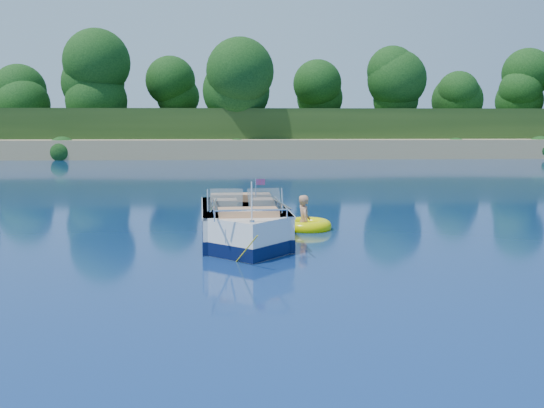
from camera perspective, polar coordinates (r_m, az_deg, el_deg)
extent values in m
plane|color=#0A204A|center=(12.81, -0.40, -4.93)|extent=(160.00, 160.00, 0.00)
cube|color=tan|center=(50.54, -2.44, 5.01)|extent=(170.00, 8.00, 2.00)
cube|color=black|center=(77.51, -2.68, 6.28)|extent=(170.00, 56.00, 6.00)
cylinder|color=black|center=(55.78, -21.48, 7.41)|extent=(0.44, 0.44, 3.20)
sphere|color=black|center=(55.88, -21.63, 10.53)|extent=(5.28, 5.28, 5.28)
cylinder|color=black|center=(54.49, -2.51, 8.14)|extent=(0.44, 0.44, 3.60)
sphere|color=black|center=(54.63, -2.53, 11.73)|extent=(5.94, 5.94, 5.94)
cylinder|color=black|center=(56.38, 18.47, 7.24)|extent=(0.44, 0.44, 2.60)
sphere|color=black|center=(56.44, 18.58, 9.74)|extent=(4.29, 4.29, 4.29)
cube|color=white|center=(14.66, -2.71, -2.16)|extent=(2.17, 3.79, 1.02)
cube|color=white|center=(12.95, -2.18, -3.45)|extent=(1.94, 1.94, 1.02)
cube|color=#091137|center=(14.68, -2.71, -2.70)|extent=(2.20, 3.83, 0.29)
cube|color=#091137|center=(12.98, -2.17, -4.06)|extent=(1.98, 1.98, 0.29)
cube|color=tan|center=(14.90, -2.80, -0.88)|extent=(1.71, 2.67, 0.10)
cube|color=white|center=(14.59, -2.73, -0.29)|extent=(2.21, 3.79, 0.06)
cube|color=black|center=(16.64, -3.20, -0.84)|extent=(0.56, 0.37, 0.88)
cube|color=#8C9EA5|center=(13.85, -4.34, 0.45)|extent=(0.78, 0.31, 0.47)
cube|color=#8C9EA5|center=(13.91, -0.74, 0.50)|extent=(0.79, 0.40, 0.47)
cube|color=tan|center=(14.32, -4.41, -0.34)|extent=(0.57, 0.57, 0.39)
cube|color=tan|center=(14.38, -0.92, -0.28)|extent=(0.57, 0.57, 0.39)
cube|color=tan|center=(15.54, -2.98, 0.30)|extent=(1.55, 0.63, 0.37)
cube|color=tan|center=(13.05, -2.25, -1.18)|extent=(1.33, 0.81, 0.33)
cylinder|color=white|center=(12.08, -1.92, 0.18)|extent=(0.03, 0.03, 0.83)
cube|color=red|center=(13.86, -1.10, 2.09)|extent=(0.21, 0.03, 0.14)
cube|color=silver|center=(12.08, -1.90, -1.65)|extent=(0.10, 0.06, 0.05)
cylinder|color=yellow|center=(11.83, -2.45, -4.30)|extent=(0.44, 0.97, 0.74)
torus|color=#EEF000|center=(16.04, 3.29, -2.08)|extent=(1.44, 1.44, 0.35)
torus|color=red|center=(16.03, 3.29, -2.01)|extent=(1.18, 1.18, 0.11)
imported|color=tan|center=(15.97, 2.99, -2.43)|extent=(0.46, 0.83, 1.55)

